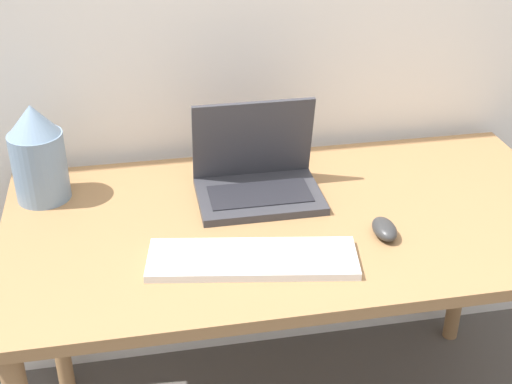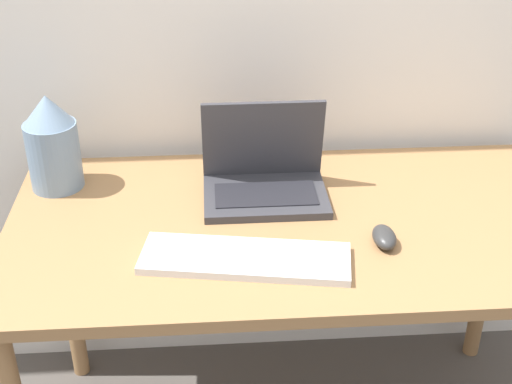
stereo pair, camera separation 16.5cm
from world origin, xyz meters
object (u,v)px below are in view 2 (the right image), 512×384
Objects in this scene: keyboard at (245,258)px; mouse at (384,237)px; laptop at (264,176)px; vase at (52,143)px.

mouse is at bearing 8.62° from keyboard.
laptop reaches higher than keyboard.
vase is (-0.79, 0.33, 0.11)m from mouse.
laptop is at bearing 77.53° from keyboard.
keyboard is at bearing -38.94° from vase.
keyboard is 0.62m from vase.
laptop reaches higher than mouse.
mouse is at bearing -44.74° from laptop.
keyboard is 0.33m from mouse.
laptop is 0.55m from vase.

